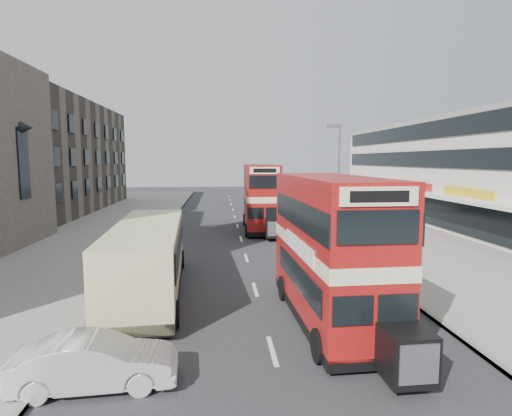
# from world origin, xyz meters

# --- Properties ---
(ground) EXTENTS (160.00, 160.00, 0.00)m
(ground) POSITION_xyz_m (0.00, 0.00, 0.00)
(ground) COLOR #28282B
(ground) RESTS_ON ground
(road_surface) EXTENTS (12.00, 90.00, 0.01)m
(road_surface) POSITION_xyz_m (0.00, 20.00, 0.01)
(road_surface) COLOR #28282B
(road_surface) RESTS_ON ground
(pavement_right) EXTENTS (12.00, 90.00, 0.15)m
(pavement_right) POSITION_xyz_m (12.00, 20.00, 0.07)
(pavement_right) COLOR gray
(pavement_right) RESTS_ON ground
(pavement_left) EXTENTS (12.00, 90.00, 0.15)m
(pavement_left) POSITION_xyz_m (-12.00, 20.00, 0.07)
(pavement_left) COLOR gray
(pavement_left) RESTS_ON ground
(kerb_left) EXTENTS (0.20, 90.00, 0.16)m
(kerb_left) POSITION_xyz_m (-6.10, 20.00, 0.07)
(kerb_left) COLOR gray
(kerb_left) RESTS_ON ground
(kerb_right) EXTENTS (0.20, 90.00, 0.16)m
(kerb_right) POSITION_xyz_m (6.10, 20.00, 0.07)
(kerb_right) COLOR gray
(kerb_right) RESTS_ON ground
(brick_terrace) EXTENTS (14.00, 28.00, 12.00)m
(brick_terrace) POSITION_xyz_m (-22.00, 38.00, 6.00)
(brick_terrace) COLOR #66594C
(brick_terrace) RESTS_ON ground
(commercial_row) EXTENTS (9.90, 46.20, 9.30)m
(commercial_row) POSITION_xyz_m (19.95, 22.00, 4.70)
(commercial_row) COLOR beige
(commercial_row) RESTS_ON ground
(street_lamp) EXTENTS (1.00, 0.20, 8.12)m
(street_lamp) POSITION_xyz_m (6.52, 18.00, 4.78)
(street_lamp) COLOR slate
(street_lamp) RESTS_ON ground
(bus_main) EXTENTS (2.77, 9.10, 4.99)m
(bus_main) POSITION_xyz_m (2.33, 4.09, 2.63)
(bus_main) COLOR black
(bus_main) RESTS_ON ground
(bus_second) EXTENTS (2.84, 9.44, 5.16)m
(bus_second) POSITION_xyz_m (1.84, 23.68, 2.72)
(bus_second) COLOR black
(bus_second) RESTS_ON ground
(coach) EXTENTS (3.32, 10.69, 2.79)m
(coach) POSITION_xyz_m (-4.62, 7.99, 1.65)
(coach) COLOR black
(coach) RESTS_ON ground
(car_left_front) EXTENTS (4.13, 1.69, 1.33)m
(car_left_front) POSITION_xyz_m (-4.69, 0.39, 0.67)
(car_left_front) COLOR silver
(car_left_front) RESTS_ON ground
(car_right_a) EXTENTS (5.05, 2.56, 1.40)m
(car_right_a) POSITION_xyz_m (5.31, 16.10, 0.70)
(car_right_a) COLOR #942C0E
(car_right_a) RESTS_ON ground
(car_right_b) EXTENTS (3.93, 1.99, 1.06)m
(car_right_b) POSITION_xyz_m (4.74, 22.60, 0.53)
(car_right_b) COLOR #DB4D15
(car_right_b) RESTS_ON ground
(car_right_c) EXTENTS (4.32, 2.01, 1.43)m
(car_right_c) POSITION_xyz_m (5.47, 32.51, 0.72)
(car_right_c) COLOR #588DB0
(car_right_c) RESTS_ON ground
(pedestrian_near) EXTENTS (0.77, 0.65, 1.80)m
(pedestrian_near) POSITION_xyz_m (7.45, 13.47, 1.05)
(pedestrian_near) COLOR gray
(pedestrian_near) RESTS_ON pavement_right
(pedestrian_far) EXTENTS (1.07, 0.81, 1.68)m
(pedestrian_far) POSITION_xyz_m (9.20, 30.02, 0.99)
(pedestrian_far) COLOR gray
(pedestrian_far) RESTS_ON pavement_right
(cyclist) EXTENTS (0.86, 2.02, 1.88)m
(cyclist) POSITION_xyz_m (4.86, 20.86, 0.63)
(cyclist) COLOR gray
(cyclist) RESTS_ON ground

